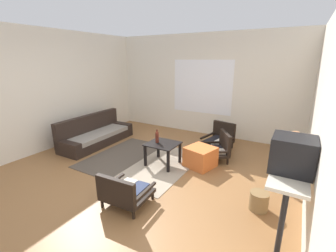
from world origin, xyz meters
name	(u,v)px	position (x,y,z in m)	size (l,w,h in m)	color
ground_plane	(135,177)	(0.00, 0.00, 0.00)	(7.80, 7.80, 0.00)	olive
far_wall_with_window	(203,85)	(0.00, 3.06, 1.35)	(5.60, 0.13, 2.70)	silver
side_wall_right	(327,120)	(2.66, 0.30, 1.35)	(0.12, 6.60, 2.70)	silver
side_wall_left	(49,90)	(-2.66, 0.30, 1.35)	(0.12, 6.60, 2.70)	silver
area_rug	(141,160)	(-0.34, 0.63, 0.01)	(2.09, 1.96, 0.01)	#4C4238
couch	(96,135)	(-1.93, 0.89, 0.21)	(0.74, 1.95, 0.70)	black
coffee_table	(163,148)	(0.15, 0.70, 0.36)	(0.60, 0.55, 0.45)	black
armchair_by_window	(220,138)	(0.84, 2.14, 0.25)	(0.69, 0.74, 0.59)	black
armchair_striped_foreground	(124,192)	(0.38, -0.72, 0.23)	(0.66, 0.62, 0.52)	black
armchair_corner	(217,148)	(1.00, 1.47, 0.26)	(0.78, 0.79, 0.59)	black
ottoman_orange	(200,157)	(0.83, 1.01, 0.20)	(0.50, 0.50, 0.39)	#D1662D
console_shelf	(290,170)	(2.37, 0.15, 0.70)	(0.40, 1.48, 0.80)	beige
crt_television	(292,154)	(2.36, -0.08, 1.00)	(0.45, 0.43, 0.41)	black
clay_vase	(294,146)	(2.37, 0.48, 0.92)	(0.20, 0.20, 0.32)	#A87047
glass_bottle	(157,137)	(0.02, 0.70, 0.56)	(0.07, 0.07, 0.26)	#5B2319
wicker_basket	(259,201)	(2.05, 0.16, 0.13)	(0.26, 0.26, 0.27)	olive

